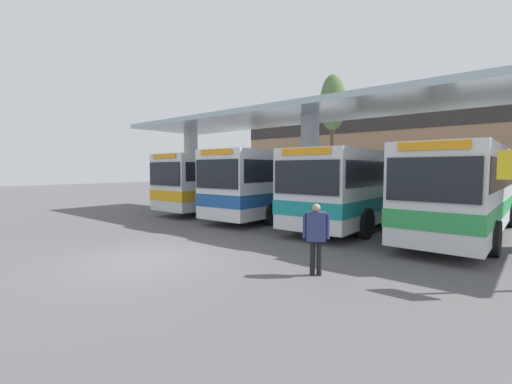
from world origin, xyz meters
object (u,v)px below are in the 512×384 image
object	(u,v)px
pedestrian_waiting	(316,232)
parked_car_street	(315,183)
transit_bus_right_bay	(364,184)
transit_bus_left_bay	(244,179)
transit_bus_center_bay	(291,180)
poplar_tree_behind_left	(333,105)
transit_bus_far_right_bay	(467,187)

from	to	relation	value
pedestrian_waiting	parked_car_street	distance (m)	26.98
transit_bus_right_bay	parked_car_street	bearing A→B (deg)	-55.07
transit_bus_left_bay	transit_bus_center_bay	bearing A→B (deg)	173.09
transit_bus_left_bay	parked_car_street	distance (m)	14.74
transit_bus_center_bay	poplar_tree_behind_left	xyz separation A→B (m)	(-2.39, 9.25, 5.62)
transit_bus_right_bay	transit_bus_far_right_bay	distance (m)	3.93
transit_bus_far_right_bay	transit_bus_right_bay	bearing A→B (deg)	1.45
transit_bus_center_bay	transit_bus_right_bay	world-z (taller)	transit_bus_center_bay
parked_car_street	transit_bus_left_bay	bearing A→B (deg)	-73.36
transit_bus_center_bay	poplar_tree_behind_left	distance (m)	11.09
transit_bus_right_bay	poplar_tree_behind_left	size ratio (longest dim) A/B	1.08
transit_bus_left_bay	transit_bus_right_bay	distance (m)	8.20
transit_bus_far_right_bay	pedestrian_waiting	bearing A→B (deg)	77.56
transit_bus_far_right_bay	parked_car_street	world-z (taller)	transit_bus_far_right_bay
pedestrian_waiting	transit_bus_left_bay	bearing A→B (deg)	108.08
transit_bus_center_bay	transit_bus_right_bay	distance (m)	4.35
transit_bus_center_bay	poplar_tree_behind_left	world-z (taller)	poplar_tree_behind_left
pedestrian_waiting	poplar_tree_behind_left	xyz separation A→B (m)	(-8.84, 17.81, 6.44)
transit_bus_left_bay	parked_car_street	world-z (taller)	transit_bus_left_bay
transit_bus_far_right_bay	poplar_tree_behind_left	size ratio (longest dim) A/B	1.12
transit_bus_left_bay	transit_bus_far_right_bay	xyz separation A→B (m)	(12.07, -0.92, -0.03)
transit_bus_center_bay	pedestrian_waiting	bearing A→B (deg)	124.59
transit_bus_left_bay	transit_bus_far_right_bay	size ratio (longest dim) A/B	1.08
transit_bus_center_bay	pedestrian_waiting	distance (m)	10.74
transit_bus_left_bay	poplar_tree_behind_left	bearing A→B (deg)	-99.59
pedestrian_waiting	parked_car_street	xyz separation A→B (m)	(-13.49, 23.36, 0.01)
transit_bus_center_bay	pedestrian_waiting	size ratio (longest dim) A/B	7.06
transit_bus_right_bay	pedestrian_waiting	xyz separation A→B (m)	(2.13, -7.98, -0.77)
pedestrian_waiting	parked_car_street	bearing A→B (deg)	89.31
transit_bus_left_bay	transit_bus_center_bay	size ratio (longest dim) A/B	1.01
transit_bus_right_bay	pedestrian_waiting	distance (m)	8.30
transit_bus_left_bay	parked_car_street	bearing A→B (deg)	-77.70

